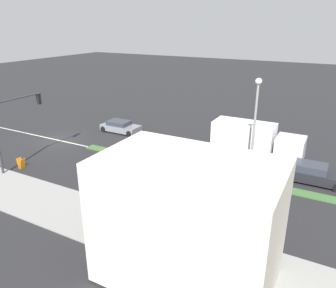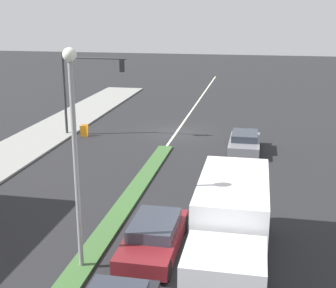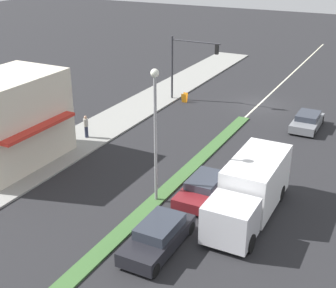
% 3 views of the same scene
% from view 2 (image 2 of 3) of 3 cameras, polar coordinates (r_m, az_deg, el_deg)
% --- Properties ---
extents(ground_plane, '(160.00, 160.00, 0.00)m').
position_cam_2_polar(ground_plane, '(17.66, -9.41, -13.16)').
color(ground_plane, '#232326').
extents(lane_marking_center, '(0.16, 60.00, 0.01)m').
position_cam_2_polar(lane_marking_center, '(33.96, 1.04, 1.46)').
color(lane_marking_center, beige).
rests_on(lane_marking_center, ground).
extents(traffic_signal_main, '(4.59, 0.34, 5.60)m').
position_cam_2_polar(traffic_signal_main, '(32.80, -10.28, 7.63)').
color(traffic_signal_main, '#333338').
rests_on(traffic_signal_main, sidewalk_right).
extents(street_lamp, '(0.44, 0.44, 7.37)m').
position_cam_2_polar(street_lamp, '(15.12, -11.38, 1.25)').
color(street_lamp, gray).
rests_on(street_lamp, median_strip).
extents(warning_aframe_sign, '(0.45, 0.53, 0.84)m').
position_cam_2_polar(warning_aframe_sign, '(33.17, -10.19, 1.60)').
color(warning_aframe_sign, orange).
rests_on(warning_aframe_sign, ground).
extents(delivery_truck, '(2.44, 7.50, 2.87)m').
position_cam_2_polar(delivery_truck, '(16.22, 7.67, -10.03)').
color(delivery_truck, silver).
rests_on(delivery_truck, ground).
extents(sedan_maroon, '(1.91, 4.47, 1.19)m').
position_cam_2_polar(sedan_maroon, '(17.41, -1.74, -11.18)').
color(sedan_maroon, maroon).
rests_on(sedan_maroon, ground).
extents(suv_grey, '(1.88, 4.07, 1.18)m').
position_cam_2_polar(suv_grey, '(29.58, 9.30, 0.18)').
color(suv_grey, slate).
rests_on(suv_grey, ground).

